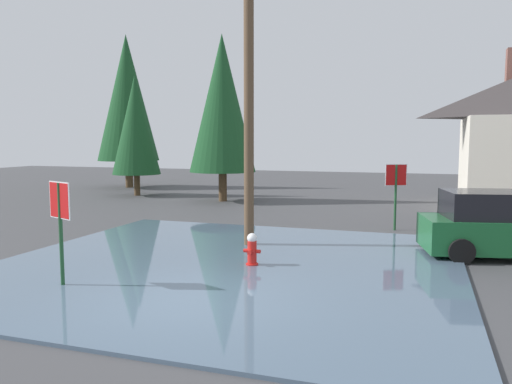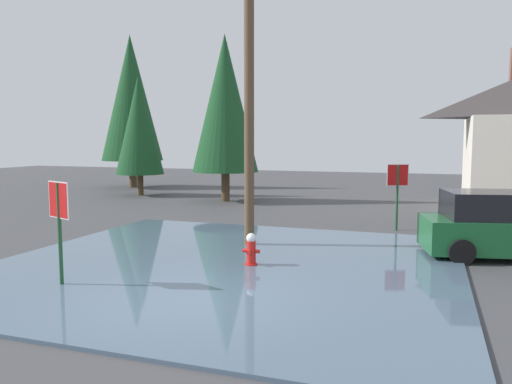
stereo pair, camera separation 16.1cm
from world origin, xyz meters
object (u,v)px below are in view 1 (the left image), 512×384
(fire_hydrant, at_px, (252,251))
(utility_pole, at_px, (249,65))
(pine_tree_short_left, at_px, (127,98))
(stop_sign_far, at_px, (396,183))
(stop_sign_near, at_px, (60,213))
(parked_car, at_px, (508,226))
(pine_tree_tall_left, at_px, (222,104))
(pine_tree_mid_left, at_px, (136,125))

(fire_hydrant, xyz_separation_m, utility_pole, (-0.85, 2.23, 4.69))
(pine_tree_short_left, bearing_deg, stop_sign_far, -31.97)
(stop_sign_near, xyz_separation_m, fire_hydrant, (3.17, 2.83, -1.17))
(utility_pole, bearing_deg, stop_sign_far, 46.86)
(stop_sign_near, relative_size, stop_sign_far, 0.98)
(fire_hydrant, distance_m, stop_sign_far, 7.07)
(utility_pole, xyz_separation_m, stop_sign_far, (3.82, 4.07, -3.50))
(stop_sign_near, bearing_deg, utility_pole, 65.39)
(fire_hydrant, relative_size, stop_sign_far, 0.37)
(parked_car, height_order, pine_tree_short_left, pine_tree_short_left)
(fire_hydrant, relative_size, utility_pole, 0.08)
(parked_car, bearing_deg, pine_tree_short_left, 145.44)
(stop_sign_far, relative_size, pine_tree_short_left, 0.23)
(stop_sign_far, relative_size, pine_tree_tall_left, 0.27)
(stop_sign_near, xyz_separation_m, parked_car, (9.13, 5.96, -0.76))
(stop_sign_near, height_order, pine_tree_short_left, pine_tree_short_left)
(utility_pole, relative_size, pine_tree_tall_left, 1.20)
(stop_sign_near, bearing_deg, pine_tree_mid_left, 116.71)
(fire_hydrant, bearing_deg, pine_tree_short_left, 129.82)
(stop_sign_near, relative_size, fire_hydrant, 2.65)
(utility_pole, distance_m, pine_tree_tall_left, 10.93)
(utility_pole, relative_size, stop_sign_far, 4.39)
(stop_sign_near, height_order, fire_hydrant, stop_sign_near)
(stop_sign_near, relative_size, parked_car, 0.47)
(parked_car, xyz_separation_m, pine_tree_mid_left, (-17.08, 9.83, 3.03))
(utility_pole, relative_size, parked_car, 2.08)
(fire_hydrant, distance_m, pine_tree_tall_left, 14.02)
(pine_tree_mid_left, bearing_deg, fire_hydrant, -49.39)
(stop_sign_near, distance_m, pine_tree_mid_left, 17.83)
(pine_tree_mid_left, relative_size, pine_tree_short_left, 0.68)
(stop_sign_near, height_order, stop_sign_far, stop_sign_far)
(pine_tree_mid_left, height_order, pine_tree_short_left, pine_tree_short_left)
(pine_tree_tall_left, xyz_separation_m, pine_tree_short_left, (-8.52, 4.96, 0.86))
(stop_sign_near, height_order, utility_pole, utility_pole)
(pine_tree_short_left, bearing_deg, pine_tree_tall_left, -30.19)
(fire_hydrant, xyz_separation_m, stop_sign_far, (2.96, 6.31, 1.19))
(utility_pole, height_order, stop_sign_far, utility_pole)
(pine_tree_tall_left, bearing_deg, pine_tree_mid_left, 170.44)
(stop_sign_far, xyz_separation_m, pine_tree_mid_left, (-14.08, 6.66, 2.25))
(pine_tree_mid_left, bearing_deg, pine_tree_short_left, 127.15)
(stop_sign_far, bearing_deg, fire_hydrant, -115.17)
(fire_hydrant, height_order, pine_tree_mid_left, pine_tree_mid_left)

